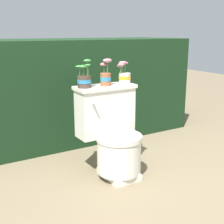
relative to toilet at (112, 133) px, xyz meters
name	(u,v)px	position (x,y,z in m)	size (l,w,h in m)	color
ground_plane	(121,175)	(0.04, -0.08, -0.36)	(12.00, 12.00, 0.00)	#75664C
hedge_backdrop	(64,89)	(0.04, 1.12, 0.20)	(2.87, 0.94, 1.11)	black
toilet	(112,133)	(0.00, 0.00, 0.00)	(0.52, 0.52, 0.75)	silver
potted_plant_left	(84,79)	(-0.20, 0.11, 0.47)	(0.12, 0.11, 0.23)	#47382D
potted_plant_midleft	(106,76)	(-0.01, 0.10, 0.48)	(0.10, 0.09, 0.23)	#9E5638
potted_plant_middle	(124,75)	(0.20, 0.13, 0.46)	(0.13, 0.11, 0.19)	beige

